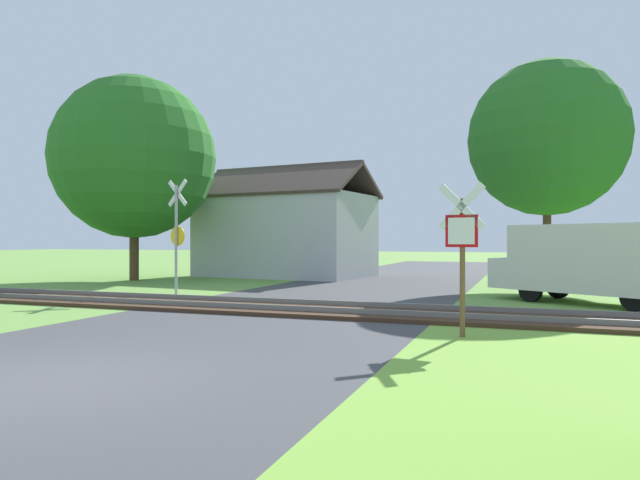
{
  "coord_description": "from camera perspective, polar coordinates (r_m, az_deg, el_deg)",
  "views": [
    {
      "loc": [
        5.71,
        -5.54,
        1.81
      ],
      "look_at": [
        0.5,
        8.83,
        1.8
      ],
      "focal_mm": 32.0,
      "sensor_mm": 36.0,
      "label": 1
    }
  ],
  "objects": [
    {
      "name": "ground_plane",
      "position": [
        8.16,
        -25.92,
        -12.77
      ],
      "size": [
        160.0,
        160.0,
        0.0
      ],
      "primitive_type": "plane",
      "color": "#6B9942"
    },
    {
      "name": "road_asphalt",
      "position": [
        9.63,
        -17.2,
        -10.77
      ],
      "size": [
        7.6,
        80.0,
        0.01
      ],
      "primitive_type": "cube",
      "color": "#424244",
      "rests_on": "ground"
    },
    {
      "name": "rail_track",
      "position": [
        14.65,
        -3.2,
        -6.83
      ],
      "size": [
        60.0,
        2.6,
        0.22
      ],
      "color": "#422D1E",
      "rests_on": "ground"
    },
    {
      "name": "stop_sign_near",
      "position": [
        10.87,
        14.02,
        -0.57
      ],
      "size": [
        0.87,
        0.2,
        2.86
      ],
      "rotation": [
        0.0,
        0.0,
        2.99
      ],
      "color": "brown",
      "rests_on": "ground"
    },
    {
      "name": "crossing_sign_far",
      "position": [
        19.07,
        -14.14,
        0.92
      ],
      "size": [
        0.86,
        0.25,
        3.77
      ],
      "rotation": [
        0.0,
        0.0,
        -0.25
      ],
      "color": "#9E9EA5",
      "rests_on": "ground"
    },
    {
      "name": "house",
      "position": [
        28.33,
        -3.42,
        0.67
      ],
      "size": [
        8.88,
        6.29,
        5.52
      ],
      "rotation": [
        0.0,
        0.0,
        -0.12
      ],
      "color": "#B7B7BC",
      "rests_on": "ground"
    },
    {
      "name": "tree_right",
      "position": [
        23.32,
        21.75,
        9.42
      ],
      "size": [
        5.82,
        5.82,
        8.53
      ],
      "color": "#513823",
      "rests_on": "ground"
    },
    {
      "name": "tree_left",
      "position": [
        26.95,
        -18.09,
        7.83
      ],
      "size": [
        7.2,
        7.2,
        9.07
      ],
      "color": "#513823",
      "rests_on": "ground"
    },
    {
      "name": "mail_truck",
      "position": [
        17.75,
        25.09,
        -1.81
      ],
      "size": [
        5.15,
        4.12,
        2.24
      ],
      "rotation": [
        0.0,
        0.0,
        1.03
      ],
      "color": "silver",
      "rests_on": "ground"
    }
  ]
}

